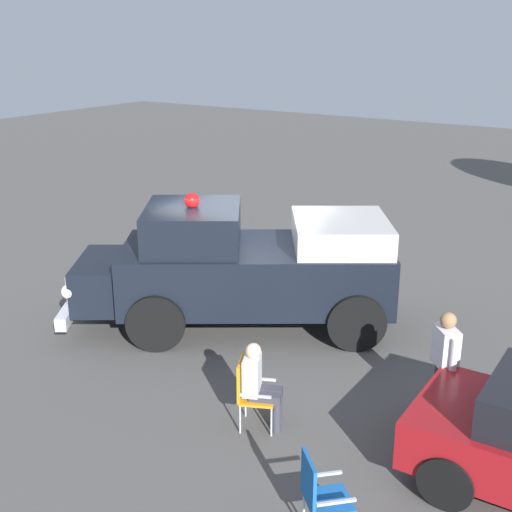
% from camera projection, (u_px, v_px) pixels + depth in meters
% --- Properties ---
extents(ground_plane, '(60.00, 60.00, 0.00)m').
position_uv_depth(ground_plane, '(243.00, 315.00, 13.36)').
color(ground_plane, '#514F4C').
extents(vintage_fire_truck, '(5.10, 6.16, 2.59)m').
position_uv_depth(vintage_fire_truck, '(243.00, 266.00, 12.53)').
color(vintage_fire_truck, black).
rests_on(vintage_fire_truck, ground).
extents(lawn_chair_near_truck, '(0.65, 0.65, 1.02)m').
position_uv_depth(lawn_chair_near_truck, '(250.00, 389.00, 9.47)').
color(lawn_chair_near_truck, '#B7BABF').
rests_on(lawn_chair_near_truck, ground).
extents(lawn_chair_spare, '(0.69, 0.69, 1.02)m').
position_uv_depth(lawn_chair_spare, '(319.00, 492.00, 7.36)').
color(lawn_chair_spare, '#B7BABF').
rests_on(lawn_chair_spare, ground).
extents(spectator_seated, '(0.56, 0.64, 1.29)m').
position_uv_depth(spectator_seated, '(259.00, 382.00, 9.42)').
color(spectator_seated, '#383842').
rests_on(spectator_seated, ground).
extents(spectator_standing, '(0.54, 0.50, 1.68)m').
position_uv_depth(spectator_standing, '(444.00, 359.00, 9.51)').
color(spectator_standing, '#2D334C').
rests_on(spectator_standing, ground).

